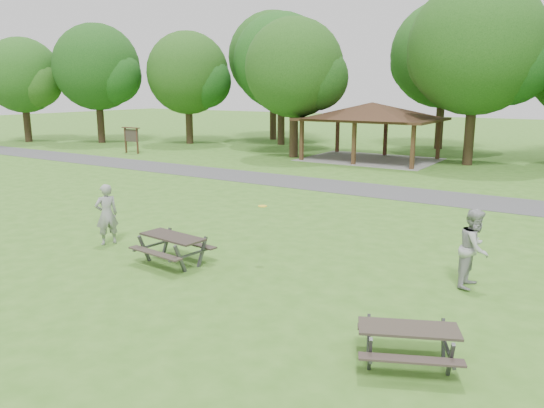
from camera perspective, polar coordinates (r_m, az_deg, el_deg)
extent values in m
plane|color=#3C7120|center=(13.77, -12.66, -7.85)|extent=(160.00, 160.00, 0.00)
cube|color=#454547|center=(25.26, 10.32, 1.53)|extent=(120.00, 3.20, 0.02)
cube|color=#3E2816|center=(34.92, 3.21, 6.83)|extent=(0.22, 0.22, 2.60)
cube|color=#3B1E15|center=(39.70, 7.06, 7.43)|extent=(0.22, 0.22, 2.60)
cube|color=#3D2816|center=(33.28, 8.81, 6.42)|extent=(0.22, 0.22, 2.60)
cube|color=#331B12|center=(38.26, 12.10, 7.06)|extent=(0.22, 0.22, 2.60)
cube|color=#3E2716|center=(31.98, 14.91, 5.91)|extent=(0.22, 0.22, 2.60)
cube|color=#392314|center=(37.14, 17.48, 6.61)|extent=(0.22, 0.22, 2.60)
cube|color=#352215|center=(35.65, 10.66, 8.97)|extent=(8.60, 6.60, 0.16)
pyramid|color=#332014|center=(35.62, 10.69, 9.91)|extent=(7.01, 7.01, 1.00)
cube|color=gray|center=(35.90, 10.49, 4.73)|extent=(8.40, 6.40, 0.03)
cube|color=#341E13|center=(40.46, -15.46, 6.60)|extent=(0.10, 0.10, 1.80)
cube|color=#3D2216|center=(39.59, -14.28, 6.54)|extent=(0.10, 0.10, 1.80)
cube|color=#302922|center=(39.99, -14.91, 7.14)|extent=(1.40, 0.06, 0.90)
cube|color=#341D15|center=(39.94, -14.96, 7.93)|extent=(1.60, 0.30, 0.06)
cylinder|color=black|center=(48.58, -17.96, 8.46)|extent=(0.60, 0.60, 3.67)
sphere|color=#143F12|center=(48.53, -18.32, 13.81)|extent=(7.20, 7.20, 7.20)
sphere|color=#134313|center=(47.47, -16.70, 13.08)|extent=(4.68, 4.68, 4.68)
sphere|color=#184012|center=(49.50, -19.55, 13.06)|extent=(4.32, 4.32, 4.32)
cylinder|color=#2F2114|center=(46.02, -8.88, 8.50)|extent=(0.60, 0.60, 3.32)
sphere|color=#1C4614|center=(45.93, -9.06, 13.75)|extent=(6.80, 6.80, 6.80)
sphere|color=#134313|center=(45.16, -7.28, 12.97)|extent=(4.42, 4.42, 4.42)
sphere|color=#1E4F16|center=(46.68, -10.50, 13.05)|extent=(4.08, 4.08, 4.08)
cylinder|color=black|center=(44.67, 0.98, 8.87)|extent=(0.60, 0.60, 3.85)
sphere|color=#144614|center=(44.63, 1.00, 15.10)|extent=(7.80, 7.80, 7.80)
sphere|color=#1D4D16|center=(43.97, 3.22, 14.10)|extent=(5.07, 5.07, 5.07)
sphere|color=#194413|center=(45.27, -0.87, 14.32)|extent=(4.68, 4.68, 4.68)
cylinder|color=#2F2115|center=(36.56, 2.35, 7.80)|extent=(0.60, 0.60, 3.50)
sphere|color=#1B4513|center=(36.46, 2.41, 14.43)|extent=(6.60, 6.60, 6.60)
sphere|color=#153E11|center=(35.99, 4.75, 13.37)|extent=(4.29, 4.29, 4.29)
sphere|color=#144112|center=(36.96, 0.42, 13.64)|extent=(3.96, 3.96, 3.96)
cylinder|color=#2E2114|center=(34.89, 20.48, 7.24)|extent=(0.60, 0.60, 4.02)
sphere|color=#1A4614|center=(34.87, 21.12, 15.46)|extent=(8.00, 8.00, 8.00)
sphere|color=#124113|center=(34.79, 24.10, 13.90)|extent=(5.20, 5.20, 5.20)
sphere|color=#194112|center=(35.01, 18.33, 14.65)|extent=(4.80, 4.80, 4.80)
cylinder|color=#311F16|center=(49.20, 0.12, 9.51)|extent=(0.60, 0.60, 4.38)
sphere|color=#174413|center=(49.21, 0.12, 15.55)|extent=(8.00, 8.00, 8.00)
sphere|color=#184112|center=(48.49, 2.18, 14.64)|extent=(5.20, 5.20, 5.20)
sphere|color=#144614|center=(49.89, -1.61, 14.81)|extent=(4.80, 4.80, 4.80)
cylinder|color=black|center=(43.59, 17.59, 8.40)|extent=(0.60, 0.60, 4.13)
sphere|color=#174614|center=(43.58, 18.03, 15.05)|extent=(8.00, 8.00, 8.00)
sphere|color=#1A4E16|center=(43.40, 20.43, 13.83)|extent=(5.20, 5.20, 5.20)
sphere|color=#154313|center=(43.80, 15.83, 14.38)|extent=(4.80, 4.80, 4.80)
cylinder|color=black|center=(51.65, -24.84, 7.93)|extent=(0.60, 0.60, 3.32)
sphere|color=#1A4915|center=(51.57, -25.26, 12.42)|extent=(6.40, 6.40, 6.40)
sphere|color=#204D16|center=(50.52, -24.00, 11.83)|extent=(4.16, 4.16, 4.16)
sphere|color=#164A15|center=(52.53, -26.16, 11.79)|extent=(3.84, 3.84, 3.84)
cube|color=#2A221E|center=(14.56, -10.66, -3.47)|extent=(1.95, 0.94, 0.05)
cube|color=#312A23|center=(14.27, -12.50, -5.19)|extent=(1.90, 0.47, 0.04)
cube|color=#2C2420|center=(15.04, -8.83, -4.12)|extent=(1.90, 0.47, 0.04)
cube|color=#454548|center=(14.97, -13.57, -4.69)|extent=(0.10, 0.40, 0.82)
cube|color=#454548|center=(15.44, -11.27, -4.06)|extent=(0.10, 0.40, 0.82)
cube|color=#454648|center=(15.19, -12.41, -4.26)|extent=(0.22, 1.53, 0.05)
cube|color=#454548|center=(13.90, -9.85, -5.86)|extent=(0.10, 0.40, 0.82)
cube|color=#474649|center=(14.41, -7.51, -5.12)|extent=(0.10, 0.40, 0.82)
cube|color=#444447|center=(14.14, -8.67, -5.37)|extent=(0.22, 1.53, 0.05)
cube|color=#2F2822|center=(9.55, 14.49, -12.84)|extent=(1.81, 1.30, 0.05)
cube|color=#302723|center=(9.18, 14.76, -15.89)|extent=(1.64, 0.91, 0.04)
cube|color=#312923|center=(10.17, 14.07, -12.93)|extent=(1.64, 0.91, 0.04)
cube|color=#3E3E40|center=(9.34, 10.48, -15.62)|extent=(0.20, 0.35, 0.73)
cube|color=#3D3D3F|center=(9.97, 10.34, -13.72)|extent=(0.20, 0.35, 0.73)
cube|color=#3B3B3E|center=(9.64, 10.42, -14.49)|extent=(0.61, 1.28, 0.05)
cube|color=#404042|center=(9.49, 18.64, -15.62)|extent=(0.20, 0.35, 0.73)
cube|color=#38383A|center=(10.11, 17.94, -13.76)|extent=(0.20, 0.35, 0.73)
cube|color=#3A3A3D|center=(9.79, 18.29, -14.51)|extent=(0.61, 1.28, 0.05)
cylinder|color=yellow|center=(14.25, -1.02, -0.23)|extent=(0.31, 0.31, 0.02)
imported|color=gray|center=(16.82, -17.36, -1.08)|extent=(0.69, 0.81, 1.87)
imported|color=#A5A4A7|center=(13.53, 20.94, -4.47)|extent=(0.77, 0.97, 1.92)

